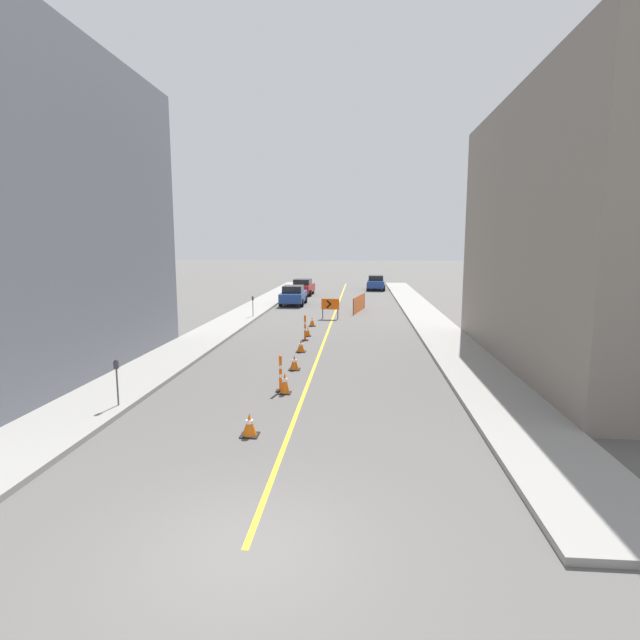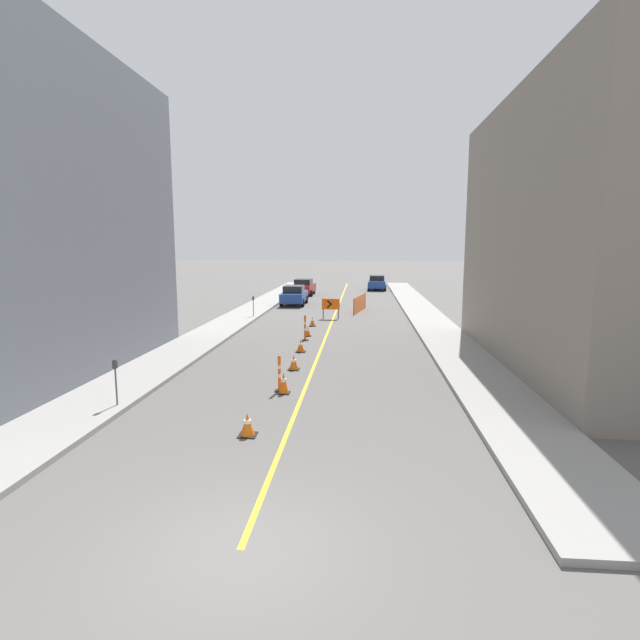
{
  "view_description": "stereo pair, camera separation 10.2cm",
  "coord_description": "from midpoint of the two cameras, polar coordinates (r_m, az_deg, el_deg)",
  "views": [
    {
      "loc": [
        1.79,
        -7.22,
        4.84
      ],
      "look_at": [
        -0.26,
        18.2,
        1.0
      ],
      "focal_mm": 28.0,
      "sensor_mm": 36.0,
      "label": 1
    },
    {
      "loc": [
        1.9,
        -7.21,
        4.84
      ],
      "look_at": [
        -0.26,
        18.2,
        1.0
      ],
      "focal_mm": 28.0,
      "sensor_mm": 36.0,
      "label": 2
    }
  ],
  "objects": [
    {
      "name": "building_facade_right",
      "position": [
        22.15,
        27.96,
        8.83
      ],
      "size": [
        6.0,
        15.73,
        10.65
      ],
      "color": "slate",
      "rests_on": "ground_plane"
    },
    {
      "name": "parked_car_curb_far",
      "position": [
        54.68,
        6.34,
        4.28
      ],
      "size": [
        1.95,
        4.35,
        1.59
      ],
      "rotation": [
        0.0,
        0.0,
        -0.03
      ],
      "color": "navy",
      "rests_on": "ground_plane"
    },
    {
      "name": "traffic_cone_fourth",
      "position": [
        22.8,
        -2.33,
        -2.98
      ],
      "size": [
        0.44,
        0.44,
        0.57
      ],
      "color": "black",
      "rests_on": "ground_plane"
    },
    {
      "name": "sidewalk_left",
      "position": [
        36.37,
        -8.25,
        0.95
      ],
      "size": [
        2.54,
        55.85,
        0.15
      ],
      "color": "gray",
      "rests_on": "ground_plane"
    },
    {
      "name": "ground_plane",
      "position": [
        8.89,
        -8.97,
        -24.58
      ],
      "size": [
        300.0,
        300.0,
        0.0
      ],
      "primitive_type": "plane",
      "color": "#565451"
    },
    {
      "name": "delineator_post_front",
      "position": [
        16.75,
        -4.71,
        -6.37
      ],
      "size": [
        0.31,
        0.31,
        1.23
      ],
      "color": "black",
      "rests_on": "ground_plane"
    },
    {
      "name": "arrow_barricade_primary",
      "position": [
        32.91,
        1.1,
        1.75
      ],
      "size": [
        1.18,
        0.09,
        1.34
      ],
      "rotation": [
        0.0,
        0.0,
        -0.02
      ],
      "color": "#EF560C",
      "rests_on": "ground_plane"
    },
    {
      "name": "delineator_post_rear",
      "position": [
        25.47,
        -1.84,
        -1.07
      ],
      "size": [
        0.33,
        0.33,
        1.32
      ],
      "color": "black",
      "rests_on": "ground_plane"
    },
    {
      "name": "parked_car_curb_near",
      "position": [
        40.71,
        -3.13,
        2.86
      ],
      "size": [
        1.93,
        4.3,
        1.59
      ],
      "rotation": [
        0.0,
        0.0,
        0.0
      ],
      "color": "navy",
      "rests_on": "ground_plane"
    },
    {
      "name": "safety_mesh_fence",
      "position": [
        36.71,
        4.43,
        1.9
      ],
      "size": [
        0.87,
        4.36,
        1.19
      ],
      "rotation": [
        0.0,
        0.0,
        1.38
      ],
      "color": "#EF560C",
      "rests_on": "ground_plane"
    },
    {
      "name": "traffic_cone_second",
      "position": [
        16.56,
        -4.22,
        -7.19
      ],
      "size": [
        0.4,
        0.4,
        0.71
      ],
      "color": "black",
      "rests_on": "ground_plane"
    },
    {
      "name": "building_facade_left",
      "position": [
        21.29,
        -31.38,
        10.29
      ],
      "size": [
        6.0,
        14.48,
        11.88
      ],
      "color": "slate",
      "rests_on": "ground_plane"
    },
    {
      "name": "parking_meter_near_curb",
      "position": [
        15.88,
        -22.4,
        -5.62
      ],
      "size": [
        0.12,
        0.11,
        1.39
      ],
      "color": "#4C4C51",
      "rests_on": "sidewalk_left"
    },
    {
      "name": "parking_meter_far_curb",
      "position": [
        33.41,
        -7.78,
        2.06
      ],
      "size": [
        0.12,
        0.11,
        1.35
      ],
      "color": "#4C4C51",
      "rests_on": "sidewalk_left"
    },
    {
      "name": "traffic_cone_third",
      "position": [
        19.61,
        -3.09,
        -4.9
      ],
      "size": [
        0.45,
        0.45,
        0.57
      ],
      "color": "black",
      "rests_on": "ground_plane"
    },
    {
      "name": "lane_stripe",
      "position": [
        35.52,
        1.59,
        0.74
      ],
      "size": [
        0.12,
        55.85,
        0.01
      ],
      "color": "gold",
      "rests_on": "ground_plane"
    },
    {
      "name": "sidewalk_right",
      "position": [
        35.73,
        11.61,
        0.73
      ],
      "size": [
        2.54,
        55.85,
        0.15
      ],
      "color": "gray",
      "rests_on": "ground_plane"
    },
    {
      "name": "parked_car_curb_mid",
      "position": [
        48.61,
        -2.04,
        3.79
      ],
      "size": [
        2.03,
        4.39,
        1.59
      ],
      "rotation": [
        0.0,
        0.0,
        -0.05
      ],
      "color": "maroon",
      "rests_on": "ground_plane"
    },
    {
      "name": "traffic_cone_nearest",
      "position": [
        13.15,
        -8.29,
        -11.77
      ],
      "size": [
        0.46,
        0.46,
        0.59
      ],
      "color": "black",
      "rests_on": "ground_plane"
    },
    {
      "name": "traffic_cone_farthest",
      "position": [
        29.99,
        -1.0,
        -0.19
      ],
      "size": [
        0.42,
        0.42,
        0.57
      ],
      "color": "black",
      "rests_on": "ground_plane"
    },
    {
      "name": "traffic_cone_fifth",
      "position": [
        26.72,
        -1.51,
        -1.29
      ],
      "size": [
        0.35,
        0.35,
        0.55
      ],
      "color": "black",
      "rests_on": "ground_plane"
    }
  ]
}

